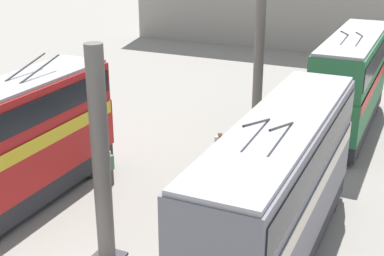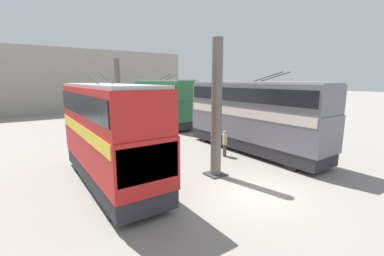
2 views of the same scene
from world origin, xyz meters
The scene contains 11 objects.
ground_plane centered at (0.00, 0.00, 0.00)m, with size 240.00×240.00×0.00m, color gray.
depot_back_wall centered at (36.50, 0.00, 4.99)m, with size 0.50×36.00×9.98m.
support_column_near centered at (3.02, 0.00, 3.51)m, with size 1.02×1.02×7.28m.
support_column_far centered at (18.69, 0.00, 3.51)m, with size 1.02×1.02×7.28m.
bus_left_near centered at (5.17, -5.12, 2.88)m, with size 11.38×2.54×5.68m.
bus_left_far centered at (18.62, -5.12, 2.93)m, with size 10.41×2.54×5.79m.
bus_right_near centered at (5.01, 5.12, 2.84)m, with size 9.13×2.54×5.60m.
person_by_left_row centered at (5.42, -2.79, 0.96)m, with size 0.48×0.43×1.79m.
person_aisle_midway centered at (11.32, -0.67, 0.91)m, with size 0.27×0.44×1.71m.
person_by_right_row centered at (7.70, 2.92, 0.83)m, with size 0.36×0.47×1.59m.
oil_drum centered at (21.50, -2.73, 0.43)m, with size 0.66×0.66×0.85m.
Camera 2 is at (-7.34, 8.68, 5.18)m, focal length 24.00 mm.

